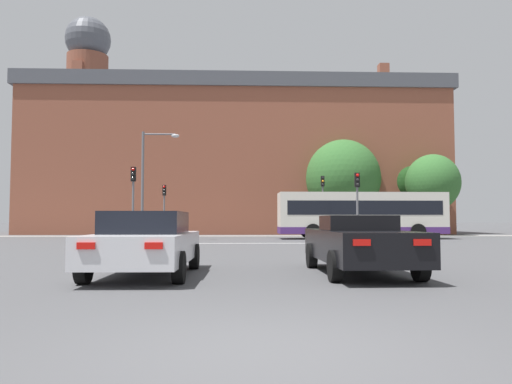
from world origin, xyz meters
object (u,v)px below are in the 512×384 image
(car_saloon_left, at_px, (146,242))
(traffic_light_near_right, at_px, (357,195))
(car_roadster_right, at_px, (359,243))
(bus_crossing_lead, at_px, (361,214))
(traffic_light_near_left, at_px, (133,192))
(street_lamp_junction, at_px, (150,173))
(traffic_light_far_right, at_px, (323,196))
(pedestrian_waiting, at_px, (124,223))
(traffic_light_far_left, at_px, (164,201))

(car_saloon_left, bearing_deg, traffic_light_near_right, 62.22)
(car_roadster_right, bearing_deg, traffic_light_near_right, 76.01)
(bus_crossing_lead, bearing_deg, traffic_light_near_left, 110.00)
(car_roadster_right, xyz_separation_m, street_lamp_junction, (-8.23, 19.21, 3.44))
(car_saloon_left, bearing_deg, car_roadster_right, 3.34)
(car_roadster_right, bearing_deg, traffic_light_far_right, 81.60)
(car_saloon_left, relative_size, car_roadster_right, 0.98)
(traffic_light_near_right, height_order, traffic_light_far_right, traffic_light_far_right)
(car_roadster_right, relative_size, bus_crossing_lead, 0.45)
(car_roadster_right, distance_m, pedestrian_waiting, 30.14)
(car_saloon_left, distance_m, pedestrian_waiting, 28.81)
(car_roadster_right, relative_size, traffic_light_near_right, 1.27)
(car_saloon_left, height_order, traffic_light_far_left, traffic_light_far_left)
(car_saloon_left, bearing_deg, traffic_light_far_left, 98.42)
(traffic_light_near_right, relative_size, street_lamp_junction, 0.57)
(car_saloon_left, xyz_separation_m, pedestrian_waiting, (-6.85, 27.98, 0.25))
(car_roadster_right, height_order, traffic_light_near_right, traffic_light_near_right)
(traffic_light_near_left, bearing_deg, traffic_light_far_left, 89.20)
(car_saloon_left, relative_size, traffic_light_far_left, 1.23)
(traffic_light_far_left, bearing_deg, street_lamp_junction, -88.78)
(bus_crossing_lead, bearing_deg, traffic_light_far_left, 67.97)
(car_saloon_left, height_order, car_roadster_right, car_saloon_left)
(bus_crossing_lead, distance_m, street_lamp_junction, 13.84)
(bus_crossing_lead, distance_m, traffic_light_near_left, 14.73)
(car_roadster_right, bearing_deg, street_lamp_junction, 112.74)
(car_saloon_left, xyz_separation_m, traffic_light_far_right, (8.48, 26.15, 2.31))
(car_roadster_right, xyz_separation_m, traffic_light_far_right, (3.62, 25.94, 2.35))
(street_lamp_junction, relative_size, pedestrian_waiting, 3.94)
(street_lamp_junction, distance_m, pedestrian_waiting, 9.76)
(bus_crossing_lead, distance_m, pedestrian_waiting, 18.31)
(traffic_light_near_right, xyz_separation_m, pedestrian_waiting, (-15.44, 12.27, -1.60))
(traffic_light_far_right, relative_size, street_lamp_junction, 0.68)
(car_saloon_left, distance_m, traffic_light_near_left, 16.67)
(bus_crossing_lead, height_order, traffic_light_far_right, traffic_light_far_right)
(pedestrian_waiting, bearing_deg, traffic_light_near_right, 7.08)
(traffic_light_far_left, xyz_separation_m, pedestrian_waiting, (-3.33, 1.30, -1.64))
(traffic_light_near_left, bearing_deg, pedestrian_waiting, 105.02)
(traffic_light_far_right, bearing_deg, street_lamp_junction, -150.42)
(pedestrian_waiting, bearing_deg, traffic_light_far_right, 38.74)
(traffic_light_near_left, xyz_separation_m, traffic_light_far_left, (0.15, 10.54, -0.16))
(car_saloon_left, height_order, pedestrian_waiting, pedestrian_waiting)
(traffic_light_far_left, distance_m, pedestrian_waiting, 3.93)
(car_roadster_right, relative_size, street_lamp_junction, 0.73)
(traffic_light_far_left, distance_m, traffic_light_far_right, 12.03)
(car_saloon_left, bearing_deg, traffic_light_near_left, 103.72)
(bus_crossing_lead, bearing_deg, car_saloon_left, 154.44)
(bus_crossing_lead, relative_size, traffic_light_near_left, 2.60)
(traffic_light_near_left, bearing_deg, traffic_light_near_right, -1.95)
(traffic_light_near_left, height_order, traffic_light_near_right, traffic_light_near_left)
(car_saloon_left, height_order, traffic_light_near_left, traffic_light_near_left)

